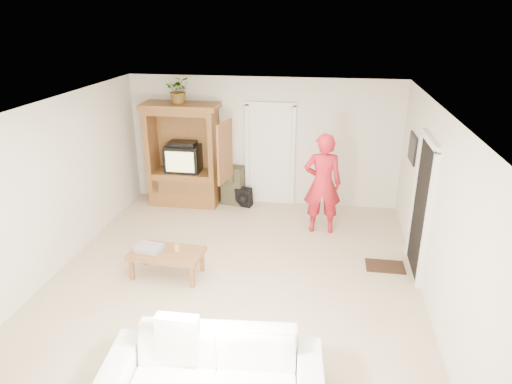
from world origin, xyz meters
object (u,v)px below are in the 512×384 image
sofa (214,370)px  coffee_table (167,255)px  man (323,184)px  armoire (185,161)px

sofa → coffee_table: bearing=115.1°
sofa → man: bearing=71.4°
man → sofa: size_ratio=0.83×
man → coffee_table: (-2.26, -1.91, -0.57)m
coffee_table → armoire: bearing=104.3°
armoire → man: size_ratio=1.14×
man → coffee_table: bearing=36.5°
armoire → man: (2.82, -0.92, 0.01)m
armoire → coffee_table: (0.56, -2.82, -0.56)m
man → armoire: bearing=-21.6°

